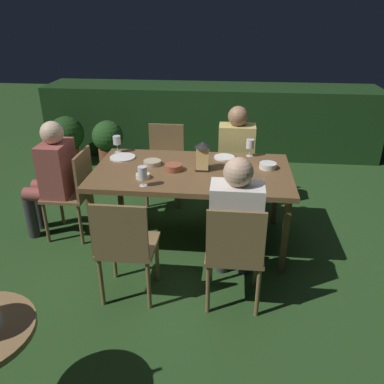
{
  "coord_description": "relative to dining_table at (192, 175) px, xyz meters",
  "views": [
    {
      "loc": [
        0.34,
        -3.29,
        2.08
      ],
      "look_at": [
        0.0,
        0.0,
        0.52
      ],
      "focal_mm": 37.06,
      "sensor_mm": 36.0,
      "label": 1
    }
  ],
  "objects": [
    {
      "name": "bowl_salad",
      "position": [
        -0.16,
        -0.03,
        0.08
      ],
      "size": [
        0.16,
        0.16,
        0.06
      ],
      "color": "#9E5138",
      "rests_on": "dining_table"
    },
    {
      "name": "chair_head_near",
      "position": [
        -1.14,
        0.0,
        -0.2
      ],
      "size": [
        0.4,
        0.42,
        0.87
      ],
      "color": "brown",
      "rests_on": "ground"
    },
    {
      "name": "person_in_mustard",
      "position": [
        0.4,
        0.7,
        -0.05
      ],
      "size": [
        0.38,
        0.47,
        1.15
      ],
      "color": "tan",
      "rests_on": "ground"
    },
    {
      "name": "ground_plane",
      "position": [
        0.0,
        0.0,
        -0.69
      ],
      "size": [
        16.0,
        16.0,
        0.0
      ],
      "primitive_type": "plane",
      "color": "#26471E"
    },
    {
      "name": "chair_side_right_b",
      "position": [
        0.4,
        0.89,
        -0.2
      ],
      "size": [
        0.42,
        0.4,
        0.87
      ],
      "color": "brown",
      "rests_on": "ground"
    },
    {
      "name": "potted_plant_corner",
      "position": [
        -1.36,
        1.83,
        -0.31
      ],
      "size": [
        0.43,
        0.43,
        0.66
      ],
      "color": "brown",
      "rests_on": "ground"
    },
    {
      "name": "person_in_rust",
      "position": [
        -1.33,
        0.0,
        -0.05
      ],
      "size": [
        0.48,
        0.38,
        1.15
      ],
      "color": "#9E4C47",
      "rests_on": "ground"
    },
    {
      "name": "bowl_dip",
      "position": [
        0.68,
        0.11,
        0.08
      ],
      "size": [
        0.16,
        0.16,
        0.05
      ],
      "color": "silver",
      "rests_on": "dining_table"
    },
    {
      "name": "person_in_cream",
      "position": [
        0.4,
        -0.7,
        -0.05
      ],
      "size": [
        0.38,
        0.47,
        1.15
      ],
      "color": "white",
      "rests_on": "ground"
    },
    {
      "name": "chair_side_right_a",
      "position": [
        -0.4,
        0.89,
        -0.2
      ],
      "size": [
        0.42,
        0.4,
        0.87
      ],
      "color": "brown",
      "rests_on": "ground"
    },
    {
      "name": "bowl_olives",
      "position": [
        -0.4,
        -0.23,
        0.07
      ],
      "size": [
        0.12,
        0.12,
        0.04
      ],
      "color": "silver",
      "rests_on": "dining_table"
    },
    {
      "name": "chair_side_left_a",
      "position": [
        -0.4,
        -0.89,
        -0.2
      ],
      "size": [
        0.42,
        0.4,
        0.87
      ],
      "color": "brown",
      "rests_on": "ground"
    },
    {
      "name": "hedge_backdrop",
      "position": [
        0.0,
        2.66,
        -0.18
      ],
      "size": [
        4.93,
        0.84,
        1.0
      ],
      "primitive_type": "cube",
      "color": "#193816",
      "rests_on": "ground"
    },
    {
      "name": "bowl_bread",
      "position": [
        -0.38,
        0.08,
        0.07
      ],
      "size": [
        0.16,
        0.16,
        0.04
      ],
      "color": "#BCAD8E",
      "rests_on": "dining_table"
    },
    {
      "name": "wine_glass_b",
      "position": [
        -0.36,
        -0.39,
        0.17
      ],
      "size": [
        0.08,
        0.08,
        0.17
      ],
      "color": "silver",
      "rests_on": "dining_table"
    },
    {
      "name": "wine_glass_a",
      "position": [
        0.52,
        0.42,
        0.17
      ],
      "size": [
        0.08,
        0.08,
        0.17
      ],
      "color": "silver",
      "rests_on": "dining_table"
    },
    {
      "name": "chair_side_left_b",
      "position": [
        0.4,
        -0.89,
        -0.2
      ],
      "size": [
        0.42,
        0.4,
        0.87
      ],
      "color": "brown",
      "rests_on": "ground"
    },
    {
      "name": "wine_glass_c",
      "position": [
        -0.8,
        0.4,
        0.17
      ],
      "size": [
        0.08,
        0.08,
        0.17
      ],
      "color": "silver",
      "rests_on": "dining_table"
    },
    {
      "name": "lantern_centerpiece",
      "position": [
        0.09,
        0.02,
        0.2
      ],
      "size": [
        0.15,
        0.15,
        0.27
      ],
      "color": "black",
      "rests_on": "dining_table"
    },
    {
      "name": "plate_a",
      "position": [
        -0.7,
        0.23,
        0.06
      ],
      "size": [
        0.25,
        0.25,
        0.01
      ],
      "primitive_type": "cylinder",
      "color": "white",
      "rests_on": "dining_table"
    },
    {
      "name": "dining_table",
      "position": [
        0.0,
        0.0,
        0.0
      ],
      "size": [
        1.77,
        1.0,
        0.74
      ],
      "color": "brown",
      "rests_on": "ground"
    },
    {
      "name": "plate_b",
      "position": [
        0.28,
        0.33,
        0.06
      ],
      "size": [
        0.2,
        0.2,
        0.01
      ],
      "primitive_type": "cylinder",
      "color": "white",
      "rests_on": "dining_table"
    },
    {
      "name": "potted_plant_by_hedge",
      "position": [
        -1.97,
        1.88,
        -0.29
      ],
      "size": [
        0.49,
        0.49,
        0.69
      ],
      "color": "#9E5133",
      "rests_on": "ground"
    },
    {
      "name": "green_bottle_on_table",
      "position": [
        0.38,
        -0.41,
        0.16
      ],
      "size": [
        0.07,
        0.07,
        0.29
      ],
      "color": "#195128",
      "rests_on": "dining_table"
    }
  ]
}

